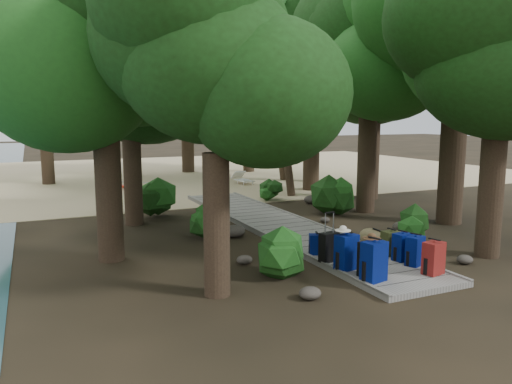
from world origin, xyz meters
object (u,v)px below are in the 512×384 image
backpack_left_a (374,259)px  kayak (130,186)px  backpack_left_c (347,250)px  lone_suitcase_on_sand (211,186)px  backpack_right_b (415,249)px  sun_lounger (244,178)px  backpack_right_a (434,256)px  backpack_left_d (317,243)px  duffel_right_khaki (377,240)px  backpack_right_c (402,245)px  backpack_right_d (391,242)px  suitcase_on_boardwalk (329,247)px  backpack_left_b (370,257)px

backpack_left_a → kayak: 14.61m
backpack_left_c → lone_suitcase_on_sand: bearing=74.0°
backpack_right_b → lone_suitcase_on_sand: backpack_right_b is taller
kayak → sun_lounger: bearing=-26.2°
backpack_right_a → backpack_left_a: bearing=160.9°
backpack_left_d → lone_suitcase_on_sand: lone_suitcase_on_sand is taller
lone_suitcase_on_sand → kayak: bearing=120.8°
backpack_left_d → duffel_right_khaki: size_ratio=0.79×
kayak → sun_lounger: (5.29, -0.24, 0.11)m
backpack_right_c → lone_suitcase_on_sand: backpack_right_c is taller
backpack_right_c → backpack_right_d: bearing=71.9°
sun_lounger → backpack_right_a: bearing=-102.2°
duffel_right_khaki → suitcase_on_boardwalk: bearing=-160.8°
suitcase_on_boardwalk → sun_lounger: size_ratio=0.36×
backpack_left_a → backpack_left_c: size_ratio=1.06×
backpack_left_c → backpack_right_d: size_ratio=1.32×
backpack_left_c → suitcase_on_boardwalk: 0.62m
backpack_right_c → kayak: (-3.30, 13.63, -0.26)m
backpack_right_c → kayak: backpack_right_c is taller
lone_suitcase_on_sand → backpack_left_a: bearing=-111.2°
suitcase_on_boardwalk → backpack_right_b: bearing=-43.9°
backpack_left_d → backpack_right_c: 1.86m
backpack_left_a → backpack_right_c: size_ratio=1.28×
lone_suitcase_on_sand → sun_lounger: lone_suitcase_on_sand is taller
backpack_left_c → backpack_right_a: bearing=-45.9°
kayak → suitcase_on_boardwalk: bearing=-105.8°
kayak → backpack_right_d: bearing=-99.3°
suitcase_on_boardwalk → sun_lounger: suitcase_on_boardwalk is taller
backpack_left_b → backpack_right_c: bearing=17.0°
backpack_left_a → lone_suitcase_on_sand: backpack_left_a is taller
backpack_left_d → backpack_right_c: size_ratio=0.77×
sun_lounger → backpack_left_d: bearing=-109.7°
backpack_left_a → backpack_left_d: backpack_left_a is taller
sun_lounger → backpack_right_c: bearing=-102.5°
backpack_left_a → backpack_left_c: bearing=80.2°
duffel_right_khaki → sun_lounger: bearing=85.2°
backpack_right_c → backpack_right_b: bearing=-100.6°
backpack_left_c → kayak: size_ratio=0.23×
backpack_right_a → backpack_left_c: bearing=132.1°
backpack_left_d → backpack_right_d: 1.67m
backpack_right_d → sun_lounger: size_ratio=0.35×
backpack_left_a → kayak: (-1.89, 14.49, -0.35)m
backpack_left_b → sun_lounger: bearing=69.3°
backpack_left_b → backpack_left_d: 1.79m
backpack_left_c → kayak: backpack_left_c is taller
kayak → sun_lounger: 5.30m
backpack_left_d → kayak: 12.59m
duffel_right_khaki → backpack_left_d: bearing=177.9°
backpack_left_a → backpack_left_d: 2.04m
sun_lounger → kayak: bearing=173.4°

